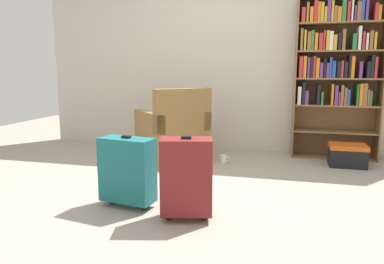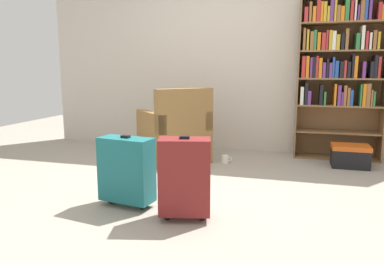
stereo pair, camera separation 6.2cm
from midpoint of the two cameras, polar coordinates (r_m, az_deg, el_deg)
The scene contains 8 objects.
ground_plane at distance 3.40m, azimuth -0.94°, elevation -9.37°, with size 9.26×9.26×0.00m, color #9E9384.
back_wall at distance 5.15m, azimuth 5.01°, elevation 11.80°, with size 5.29×0.10×2.60m, color beige.
bookshelf at distance 4.88m, azimuth 21.16°, elevation 9.62°, with size 1.03×0.31×1.98m.
armchair at distance 4.45m, azimuth -3.32°, elevation -0.58°, with size 0.99×0.99×0.90m.
mug at distance 4.43m, azimuth 4.58°, elevation -4.20°, with size 0.12×0.08×0.10m.
storage_box at distance 4.61m, azimuth 22.72°, elevation -3.27°, with size 0.41×0.31×0.26m.
suitcase_teal at distance 3.03m, azimuth -10.64°, elevation -5.82°, with size 0.47×0.27×0.59m.
suitcase_dark_red at distance 2.72m, azimuth -1.55°, elevation -6.98°, with size 0.42×0.29×0.64m.
Camera 1 is at (0.83, -3.10, 1.12)m, focal length 34.20 mm.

